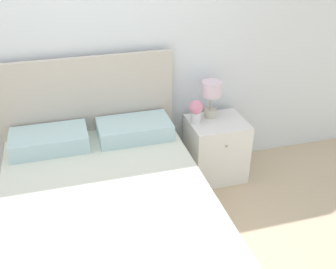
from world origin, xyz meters
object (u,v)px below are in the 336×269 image
object	(u,v)px
bed	(108,219)
table_lamp	(211,94)
nightstand	(216,149)
flower_vase	(196,110)

from	to	relation	value
bed	table_lamp	xyz separation A→B (m)	(1.08, 0.82, 0.51)
bed	nightstand	size ratio (longest dim) A/B	3.58
bed	table_lamp	bearing A→B (deg)	37.05
bed	table_lamp	size ratio (longest dim) A/B	6.01
bed	flower_vase	world-z (taller)	bed
nightstand	flower_vase	xyz separation A→B (m)	(-0.20, 0.03, 0.41)
table_lamp	flower_vase	distance (m)	0.21
flower_vase	nightstand	bearing A→B (deg)	-9.74
bed	flower_vase	size ratio (longest dim) A/B	9.64
flower_vase	bed	bearing A→B (deg)	-140.95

